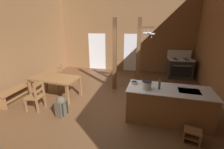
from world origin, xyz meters
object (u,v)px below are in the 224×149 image
object	(u,v)px
step_stool	(192,135)
bench_along_left_wall	(17,92)
bottle_tall_on_counter	(159,85)
ladderback_chair_near_window	(36,96)
stockpot_on_counter	(147,85)
stove_range	(179,68)
mixing_bowl_on_counter	(134,83)
dining_table	(55,79)
kitchen_island	(168,104)
backpack	(61,106)
ladderback_chair_by_post	(63,77)

from	to	relation	value
step_stool	bench_along_left_wall	bearing A→B (deg)	170.48
step_stool	bottle_tall_on_counter	bearing A→B (deg)	135.92
ladderback_chair_near_window	stockpot_on_counter	world-z (taller)	stockpot_on_counter
step_stool	bottle_tall_on_counter	xyz separation A→B (m)	(-0.73, 0.70, 0.85)
stove_range	stockpot_on_counter	distance (m)	4.36
mixing_bowl_on_counter	stockpot_on_counter	bearing A→B (deg)	-40.74
dining_table	mixing_bowl_on_counter	xyz separation A→B (m)	(2.85, -0.51, 0.29)
kitchen_island	bench_along_left_wall	xyz separation A→B (m)	(-4.91, 0.12, -0.15)
step_stool	mixing_bowl_on_counter	bearing A→B (deg)	145.37
dining_table	stockpot_on_counter	distance (m)	3.30
stove_range	step_stool	size ratio (longest dim) A/B	3.10
bench_along_left_wall	step_stool	bearing A→B (deg)	-9.52
kitchen_island	stockpot_on_counter	xyz separation A→B (m)	(-0.59, -0.12, 0.56)
step_stool	backpack	size ratio (longest dim) A/B	0.71
kitchen_island	mixing_bowl_on_counter	bearing A→B (deg)	169.54
ladderback_chair_by_post	bottle_tall_on_counter	bearing A→B (deg)	-24.15
kitchen_island	bottle_tall_on_counter	size ratio (longest dim) A/B	7.38
stockpot_on_counter	bottle_tall_on_counter	distance (m)	0.32
dining_table	backpack	distance (m)	1.45
backpack	bottle_tall_on_counter	bearing A→B (deg)	7.60
dining_table	mixing_bowl_on_counter	bearing A→B (deg)	-10.13
step_stool	backpack	xyz separation A→B (m)	(-3.38, 0.35, 0.14)
ladderback_chair_by_post	stove_range	bearing A→B (deg)	25.05
stove_range	bottle_tall_on_counter	bearing A→B (deg)	-107.95
step_stool	stockpot_on_counter	world-z (taller)	stockpot_on_counter
kitchen_island	bench_along_left_wall	world-z (taller)	kitchen_island
ladderback_chair_by_post	bottle_tall_on_counter	distance (m)	4.08
mixing_bowl_on_counter	kitchen_island	bearing A→B (deg)	-10.46
bottle_tall_on_counter	stove_range	bearing A→B (deg)	72.05
ladderback_chair_by_post	bench_along_left_wall	size ratio (longest dim) A/B	0.69
step_stool	backpack	bearing A→B (deg)	174.08
backpack	bottle_tall_on_counter	world-z (taller)	bottle_tall_on_counter
backpack	mixing_bowl_on_counter	distance (m)	2.18
dining_table	stockpot_on_counter	bearing A→B (deg)	-14.06
stove_range	ladderback_chair_by_post	world-z (taller)	stove_range
dining_table	bench_along_left_wall	size ratio (longest dim) A/B	1.32
bottle_tall_on_counter	kitchen_island	bearing A→B (deg)	16.67
step_stool	mixing_bowl_on_counter	distance (m)	1.85
stockpot_on_counter	mixing_bowl_on_counter	world-z (taller)	stockpot_on_counter
ladderback_chair_by_post	kitchen_island	bearing A→B (deg)	-21.67
kitchen_island	stove_range	bearing A→B (deg)	75.34
dining_table	ladderback_chair_by_post	xyz separation A→B (m)	(-0.18, 0.89, -0.20)
ladderback_chair_near_window	backpack	bearing A→B (deg)	-9.09
dining_table	step_stool	bearing A→B (deg)	-19.08
ladderback_chair_by_post	ladderback_chair_near_window	bearing A→B (deg)	-85.90
ladderback_chair_near_window	dining_table	bearing A→B (deg)	87.40
kitchen_island	stove_range	xyz separation A→B (m)	(1.02, 3.89, 0.03)
stove_range	mixing_bowl_on_counter	bearing A→B (deg)	-117.58
dining_table	backpack	size ratio (longest dim) A/B	3.03
backpack	mixing_bowl_on_counter	world-z (taller)	mixing_bowl_on_counter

